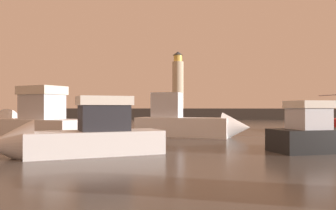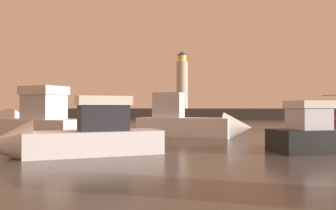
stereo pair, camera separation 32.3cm
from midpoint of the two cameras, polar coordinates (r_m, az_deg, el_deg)
The scene contains 6 objects.
ground_plane at distance 33.86m, azimuth 4.54°, elevation -4.08°, with size 220.00×220.00×0.00m, color #4C4742.
breakwater at distance 66.61m, azimuth 7.91°, elevation -1.43°, with size 67.32×5.13×2.01m, color #423F3D.
lighthouse at distance 67.48m, azimuth 2.46°, elevation 3.87°, with size 2.18×2.18×11.04m.
motorboat_2 at distance 25.87m, azimuth -21.80°, elevation -2.79°, with size 9.49×5.26×4.11m.
motorboat_4 at distance 16.23m, azimuth -14.90°, elevation -5.05°, with size 7.59×5.90×3.13m.
motorboat_5 at distance 25.59m, azimuth 4.57°, elevation -3.04°, with size 8.51×3.16×3.53m.
Camera 2 is at (4.17, -0.60, 2.14)m, focal length 37.22 mm.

